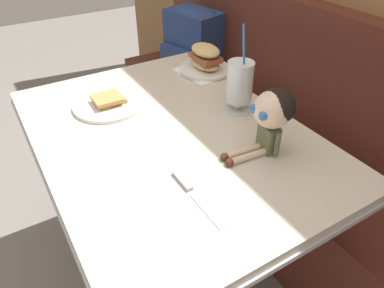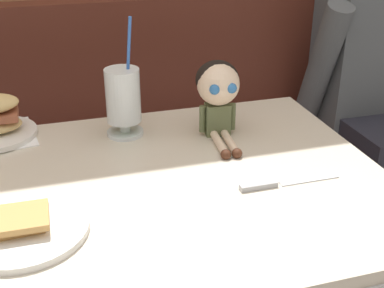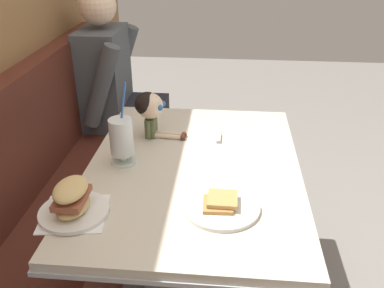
{
  "view_description": "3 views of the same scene",
  "coord_description": "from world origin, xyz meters",
  "px_view_note": "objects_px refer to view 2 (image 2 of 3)",
  "views": [
    {
      "loc": [
        0.88,
        -0.26,
        1.4
      ],
      "look_at": [
        0.13,
        0.19,
        0.76
      ],
      "focal_mm": 33.97,
      "sensor_mm": 36.0,
      "label": 1
    },
    {
      "loc": [
        -0.18,
        -0.79,
        1.32
      ],
      "look_at": [
        0.11,
        0.18,
        0.82
      ],
      "focal_mm": 48.39,
      "sensor_mm": 36.0,
      "label": 2
    },
    {
      "loc": [
        -1.35,
        0.06,
        1.55
      ],
      "look_at": [
        0.06,
        0.19,
        0.8
      ],
      "focal_mm": 39.08,
      "sensor_mm": 36.0,
      "label": 3
    }
  ],
  "objects_px": {
    "milkshake_glass": "(123,99)",
    "toast_plate": "(22,227)",
    "diner_patron": "(375,67)",
    "seated_doll": "(218,88)",
    "butter_knife": "(273,184)"
  },
  "relations": [
    {
      "from": "butter_knife",
      "to": "diner_patron",
      "type": "xyz_separation_m",
      "value": [
        0.71,
        0.67,
        -0.0
      ]
    },
    {
      "from": "butter_knife",
      "to": "seated_doll",
      "type": "xyz_separation_m",
      "value": [
        -0.03,
        0.29,
        0.12
      ]
    },
    {
      "from": "toast_plate",
      "to": "seated_doll",
      "type": "xyz_separation_m",
      "value": [
        0.5,
        0.31,
        0.12
      ]
    },
    {
      "from": "toast_plate",
      "to": "seated_doll",
      "type": "relative_size",
      "value": 1.12
    },
    {
      "from": "toast_plate",
      "to": "diner_patron",
      "type": "relative_size",
      "value": 0.31
    },
    {
      "from": "butter_knife",
      "to": "milkshake_glass",
      "type": "bearing_deg",
      "value": 126.39
    },
    {
      "from": "milkshake_glass",
      "to": "butter_knife",
      "type": "distance_m",
      "value": 0.45
    },
    {
      "from": "butter_knife",
      "to": "toast_plate",
      "type": "bearing_deg",
      "value": -177.41
    },
    {
      "from": "milkshake_glass",
      "to": "toast_plate",
      "type": "bearing_deg",
      "value": -124.5
    },
    {
      "from": "diner_patron",
      "to": "toast_plate",
      "type": "bearing_deg",
      "value": -150.8
    },
    {
      "from": "seated_doll",
      "to": "milkshake_glass",
      "type": "bearing_deg",
      "value": 164.18
    },
    {
      "from": "toast_plate",
      "to": "diner_patron",
      "type": "height_order",
      "value": "diner_patron"
    },
    {
      "from": "seated_doll",
      "to": "diner_patron",
      "type": "xyz_separation_m",
      "value": [
        0.74,
        0.38,
        -0.13
      ]
    },
    {
      "from": "diner_patron",
      "to": "milkshake_glass",
      "type": "bearing_deg",
      "value": -162.36
    },
    {
      "from": "toast_plate",
      "to": "butter_knife",
      "type": "height_order",
      "value": "toast_plate"
    }
  ]
}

